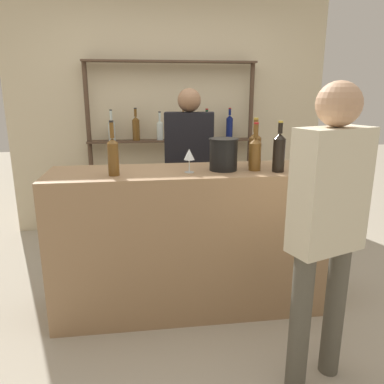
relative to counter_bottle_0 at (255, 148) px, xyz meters
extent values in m
plane|color=#B2A893|center=(-0.47, -0.09, -1.19)|extent=(16.00, 16.00, 0.00)
cube|color=#997551|center=(-0.47, -0.09, -0.66)|extent=(1.98, 0.55, 1.06)
cube|color=beige|center=(-0.47, 1.79, 0.21)|extent=(3.58, 0.12, 2.80)
cylinder|color=#4C3828|center=(-1.38, 1.61, -0.24)|extent=(0.05, 0.05, 1.90)
cylinder|color=#4C3828|center=(0.44, 1.61, -0.24)|extent=(0.05, 0.05, 1.90)
cube|color=#4C3828|center=(-0.47, 1.61, 0.70)|extent=(1.87, 0.18, 0.02)
cube|color=#4C3828|center=(-0.47, 1.61, -0.14)|extent=(1.87, 0.18, 0.02)
cylinder|color=silver|center=(-1.13, 1.61, -0.04)|extent=(0.08, 0.08, 0.19)
cone|color=silver|center=(-1.13, 1.61, 0.08)|extent=(0.08, 0.08, 0.03)
cylinder|color=silver|center=(-1.13, 1.61, 0.14)|extent=(0.03, 0.03, 0.10)
cylinder|color=black|center=(-1.13, 1.61, 0.20)|extent=(0.03, 0.03, 0.01)
cylinder|color=brown|center=(-0.87, 1.61, -0.02)|extent=(0.08, 0.08, 0.22)
cone|color=brown|center=(-0.87, 1.61, 0.11)|extent=(0.08, 0.08, 0.04)
cylinder|color=brown|center=(-0.87, 1.61, 0.17)|extent=(0.03, 0.03, 0.08)
cylinder|color=black|center=(-0.87, 1.61, 0.21)|extent=(0.03, 0.03, 0.01)
cylinder|color=silver|center=(-0.60, 1.61, -0.04)|extent=(0.07, 0.07, 0.19)
cone|color=silver|center=(-0.60, 1.61, 0.07)|extent=(0.07, 0.07, 0.03)
cylinder|color=silver|center=(-0.60, 1.61, 0.12)|extent=(0.03, 0.03, 0.08)
cylinder|color=#232328|center=(-0.60, 1.61, 0.17)|extent=(0.03, 0.03, 0.01)
cylinder|color=brown|center=(-0.34, 1.61, -0.03)|extent=(0.06, 0.06, 0.21)
cone|color=brown|center=(-0.34, 1.61, 0.09)|extent=(0.06, 0.06, 0.03)
cylinder|color=brown|center=(-0.34, 1.61, 0.15)|extent=(0.02, 0.02, 0.09)
cylinder|color=black|center=(-0.34, 1.61, 0.19)|extent=(0.03, 0.03, 0.01)
cylinder|color=black|center=(-0.07, 1.61, -0.03)|extent=(0.08, 0.08, 0.21)
cone|color=black|center=(-0.07, 1.61, 0.09)|extent=(0.08, 0.08, 0.04)
cylinder|color=black|center=(-0.07, 1.61, 0.15)|extent=(0.03, 0.03, 0.08)
cylinder|color=maroon|center=(-0.07, 1.61, 0.20)|extent=(0.03, 0.03, 0.01)
cylinder|color=#0F1956|center=(0.19, 1.61, -0.02)|extent=(0.08, 0.08, 0.23)
cone|color=#0F1956|center=(0.19, 1.61, 0.11)|extent=(0.08, 0.08, 0.03)
cylinder|color=#0F1956|center=(0.19, 1.61, 0.17)|extent=(0.03, 0.03, 0.07)
cylinder|color=maroon|center=(0.19, 1.61, 0.21)|extent=(0.03, 0.03, 0.01)
cylinder|color=brown|center=(0.00, 0.00, -0.03)|extent=(0.09, 0.09, 0.21)
cone|color=brown|center=(0.00, 0.00, 0.09)|extent=(0.09, 0.09, 0.04)
cylinder|color=brown|center=(0.00, 0.00, 0.16)|extent=(0.03, 0.03, 0.09)
cylinder|color=gold|center=(0.00, 0.00, 0.21)|extent=(0.04, 0.04, 0.01)
cylinder|color=black|center=(0.10, -0.22, -0.02)|extent=(0.08, 0.08, 0.22)
cone|color=black|center=(0.10, -0.22, 0.11)|extent=(0.08, 0.08, 0.04)
cylinder|color=black|center=(0.10, -0.22, 0.16)|extent=(0.03, 0.03, 0.07)
cylinder|color=gold|center=(0.10, -0.22, 0.20)|extent=(0.03, 0.03, 0.01)
cylinder|color=brown|center=(-1.00, -0.19, -0.03)|extent=(0.07, 0.07, 0.21)
cone|color=brown|center=(-1.00, -0.19, 0.09)|extent=(0.07, 0.07, 0.03)
cylinder|color=brown|center=(-1.00, -0.19, 0.16)|extent=(0.03, 0.03, 0.10)
cylinder|color=black|center=(-1.00, -0.19, 0.21)|extent=(0.03, 0.03, 0.01)
cylinder|color=brown|center=(-0.04, -0.15, -0.04)|extent=(0.08, 0.08, 0.19)
cone|color=brown|center=(-0.04, -0.15, 0.07)|extent=(0.08, 0.08, 0.04)
cylinder|color=brown|center=(-0.04, -0.15, 0.14)|extent=(0.03, 0.03, 0.09)
cylinder|color=maroon|center=(-0.04, -0.15, 0.19)|extent=(0.03, 0.03, 0.01)
cylinder|color=silver|center=(-0.50, -0.16, -0.13)|extent=(0.06, 0.06, 0.00)
cylinder|color=silver|center=(-0.50, -0.16, -0.09)|extent=(0.01, 0.01, 0.08)
cone|color=silver|center=(-0.50, -0.16, -0.01)|extent=(0.07, 0.07, 0.07)
cylinder|color=black|center=(-0.26, -0.12, -0.03)|extent=(0.19, 0.19, 0.21)
cylinder|color=black|center=(-0.26, -0.12, 0.08)|extent=(0.20, 0.20, 0.01)
cylinder|color=black|center=(-0.51, 0.85, -0.80)|extent=(0.12, 0.12, 0.78)
cylinder|color=black|center=(-0.23, 0.80, -0.80)|extent=(0.12, 0.12, 0.78)
cube|color=black|center=(-0.37, 0.82, -0.10)|extent=(0.47, 0.26, 0.62)
sphere|color=#936B4C|center=(-0.37, 0.82, 0.32)|extent=(0.21, 0.21, 0.21)
cylinder|color=#575347|center=(0.23, -0.88, -0.79)|extent=(0.11, 0.11, 0.79)
cylinder|color=#575347|center=(-0.01, -0.97, -0.79)|extent=(0.11, 0.11, 0.79)
cube|color=beige|center=(0.11, -0.93, -0.08)|extent=(0.43, 0.30, 0.63)
sphere|color=tan|center=(0.11, -0.93, 0.34)|extent=(0.21, 0.21, 0.21)
camera|label=1|loc=(-0.81, -2.61, 0.40)|focal=35.00mm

